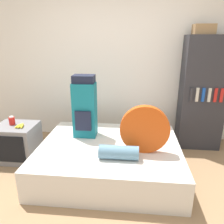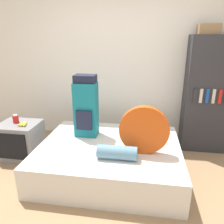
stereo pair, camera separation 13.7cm
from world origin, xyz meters
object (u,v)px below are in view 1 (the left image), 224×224
(backpack, at_px, (85,107))
(tent_bag, at_px, (145,129))
(sleeping_roll, at_px, (119,152))
(bookshelf, at_px, (202,94))
(canister, at_px, (12,121))
(cardboard_box, at_px, (204,29))
(television, at_px, (18,142))

(backpack, relative_size, tent_bag, 1.46)
(sleeping_roll, distance_m, bookshelf, 1.80)
(sleeping_roll, xyz_separation_m, bookshelf, (1.22, 1.25, 0.41))
(canister, bearing_deg, backpack, 1.97)
(backpack, distance_m, cardboard_box, 2.05)
(sleeping_roll, bearing_deg, tent_bag, 34.10)
(television, bearing_deg, backpack, 3.96)
(backpack, height_order, cardboard_box, cardboard_box)
(backpack, bearing_deg, cardboard_box, 22.54)
(cardboard_box, bearing_deg, tent_bag, -127.77)
(canister, relative_size, cardboard_box, 0.42)
(sleeping_roll, distance_m, canister, 1.68)
(tent_bag, bearing_deg, television, 169.76)
(canister, distance_m, bookshelf, 2.90)
(tent_bag, distance_m, sleeping_roll, 0.41)
(backpack, height_order, tent_bag, backpack)
(sleeping_roll, relative_size, television, 0.80)
(backpack, bearing_deg, bookshelf, 20.78)
(backpack, relative_size, television, 1.51)
(sleeping_roll, height_order, canister, canister)
(tent_bag, distance_m, cardboard_box, 1.79)
(sleeping_roll, relative_size, canister, 3.68)
(television, distance_m, bookshelf, 2.91)
(backpack, bearing_deg, sleeping_roll, -49.12)
(sleeping_roll, bearing_deg, cardboard_box, 48.55)
(canister, xyz_separation_m, bookshelf, (2.80, 0.70, 0.29))
(tent_bag, bearing_deg, canister, 169.07)
(tent_bag, height_order, bookshelf, bookshelf)
(tent_bag, distance_m, television, 1.89)
(sleeping_roll, relative_size, bookshelf, 0.26)
(backpack, bearing_deg, television, -176.04)
(canister, bearing_deg, tent_bag, -10.93)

